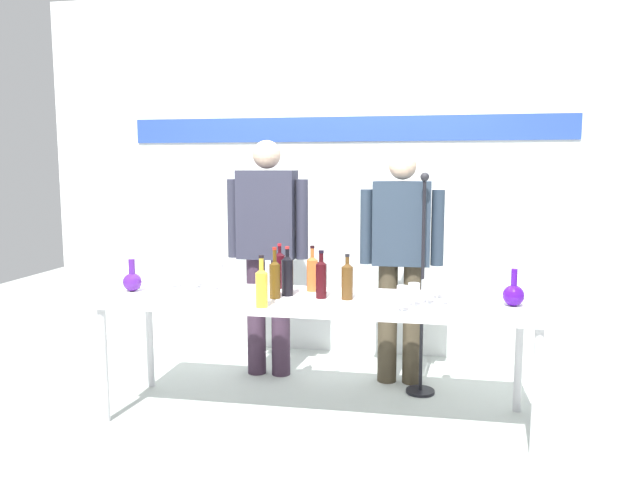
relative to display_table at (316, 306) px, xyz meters
name	(u,v)px	position (x,y,z in m)	size (l,w,h in m)	color
ground_plane	(316,416)	(0.00, 0.00, -0.71)	(10.00, 10.00, 0.00)	#AFB8B1
back_wall	(346,175)	(0.00, 1.39, 0.79)	(5.20, 0.11, 3.00)	white
display_table	(316,306)	(0.00, 0.00, 0.00)	(2.64, 0.71, 0.76)	white
decanter_blue_left	(132,281)	(-1.21, -0.01, 0.12)	(0.12, 0.12, 0.21)	#521F8F
decanter_blue_right	(514,294)	(1.17, -0.01, 0.12)	(0.12, 0.12, 0.22)	#420F90
presenter_left	(268,242)	(-0.49, 0.70, 0.30)	(0.61, 0.22, 1.76)	#372637
presenter_right	(401,253)	(0.49, 0.70, 0.24)	(0.59, 0.22, 1.67)	#413828
wine_bottle_0	(347,280)	(0.20, -0.01, 0.17)	(0.07, 0.07, 0.28)	#523616
wine_bottle_1	(287,274)	(-0.19, 0.04, 0.19)	(0.07, 0.07, 0.31)	black
wine_bottle_2	(321,277)	(0.03, 0.00, 0.18)	(0.07, 0.07, 0.30)	#370A0F
wine_bottle_3	(262,286)	(-0.26, -0.29, 0.18)	(0.07, 0.07, 0.30)	gold
wine_bottle_4	(312,272)	(-0.06, 0.20, 0.18)	(0.07, 0.07, 0.30)	#CE612B
wine_bottle_5	(275,278)	(-0.25, -0.05, 0.18)	(0.07, 0.07, 0.32)	#4E340D
wine_bottle_6	(280,269)	(-0.29, 0.26, 0.18)	(0.07, 0.07, 0.30)	#350912
wine_glass_left_0	(170,271)	(-1.00, 0.11, 0.17)	(0.07, 0.07, 0.16)	white
wine_glass_left_1	(196,270)	(-0.86, 0.22, 0.16)	(0.07, 0.07, 0.16)	white
wine_glass_left_2	(210,276)	(-0.71, 0.08, 0.16)	(0.06, 0.06, 0.15)	white
wine_glass_left_3	(195,272)	(-0.83, 0.12, 0.17)	(0.06, 0.06, 0.16)	white
wine_glass_left_4	(219,269)	(-0.73, 0.30, 0.16)	(0.07, 0.07, 0.15)	white
wine_glass_right_0	(444,288)	(0.77, -0.07, 0.16)	(0.07, 0.07, 0.15)	white
wine_glass_right_1	(427,287)	(0.67, -0.06, 0.16)	(0.07, 0.07, 0.14)	white
wine_glass_right_2	(414,290)	(0.60, -0.12, 0.15)	(0.07, 0.07, 0.14)	white
wine_glass_right_3	(438,283)	(0.74, 0.10, 0.15)	(0.06, 0.06, 0.15)	white
wine_glass_right_4	(402,294)	(0.54, -0.27, 0.15)	(0.06, 0.06, 0.15)	white
wine_glass_right_5	(443,275)	(0.78, 0.30, 0.16)	(0.07, 0.07, 0.15)	white
microphone_stand	(422,321)	(0.65, 0.51, -0.20)	(0.20, 0.20, 1.53)	black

